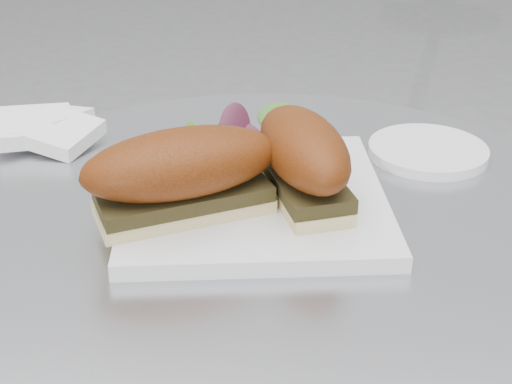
# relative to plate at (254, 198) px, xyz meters

# --- Properties ---
(plate) EXTENTS (0.29, 0.29, 0.02)m
(plate) POSITION_rel_plate_xyz_m (0.00, 0.00, 0.00)
(plate) COLOR white
(plate) RESTS_ON table
(sandwich_left) EXTENTS (0.20, 0.16, 0.08)m
(sandwich_left) POSITION_rel_plate_xyz_m (-0.06, -0.05, 0.05)
(sandwich_left) COLOR beige
(sandwich_left) RESTS_ON plate
(sandwich_right) EXTENTS (0.13, 0.18, 0.08)m
(sandwich_right) POSITION_rel_plate_xyz_m (0.05, -0.00, 0.05)
(sandwich_right) COLOR beige
(sandwich_right) RESTS_ON plate
(salad) EXTENTS (0.12, 0.12, 0.05)m
(salad) POSITION_rel_plate_xyz_m (-0.03, 0.08, 0.03)
(salad) COLOR #46872C
(salad) RESTS_ON plate
(napkin) EXTENTS (0.16, 0.16, 0.02)m
(napkin) POSITION_rel_plate_xyz_m (-0.26, 0.12, 0.00)
(napkin) COLOR white
(napkin) RESTS_ON table
(saucer) EXTENTS (0.13, 0.13, 0.01)m
(saucer) POSITION_rel_plate_xyz_m (0.18, 0.14, -0.00)
(saucer) COLOR white
(saucer) RESTS_ON table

